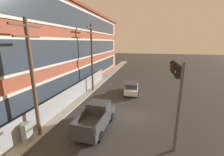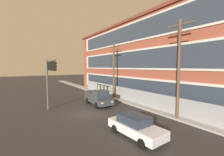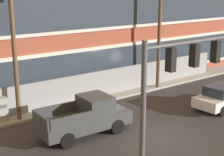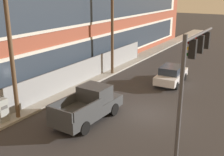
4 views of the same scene
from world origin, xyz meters
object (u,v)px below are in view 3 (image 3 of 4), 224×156
at_px(traffic_signal_mast, 174,80).
at_px(electrical_cabinet, 2,111).
at_px(sedan_white, 223,96).
at_px(utility_pole_midblock, 160,22).
at_px(utility_pole_near_corner, 14,41).
at_px(pickup_truck_dark_grey, 86,117).

height_order(traffic_signal_mast, electrical_cabinet, traffic_signal_mast).
xyz_separation_m(sedan_white, electrical_cabinet, (-12.51, 6.00, -0.00)).
distance_m(traffic_signal_mast, utility_pole_midblock, 13.23).
bearing_deg(utility_pole_near_corner, pickup_truck_dark_grey, -59.91).
xyz_separation_m(traffic_signal_mast, utility_pole_near_corner, (-2.36, 9.87, 0.48)).
bearing_deg(sedan_white, pickup_truck_dark_grey, 168.59).
bearing_deg(electrical_cabinet, utility_pole_near_corner, -15.85).
xyz_separation_m(traffic_signal_mast, electrical_cabinet, (-3.25, 10.12, -3.55)).
xyz_separation_m(sedan_white, utility_pole_midblock, (-0.39, 5.66, 4.41)).
distance_m(pickup_truck_dark_grey, utility_pole_midblock, 10.63).
height_order(pickup_truck_dark_grey, utility_pole_midblock, utility_pole_midblock).
bearing_deg(pickup_truck_dark_grey, traffic_signal_mast, -88.83).
bearing_deg(utility_pole_midblock, traffic_signal_mast, -132.20).
height_order(sedan_white, utility_pole_near_corner, utility_pole_near_corner).
relative_size(utility_pole_near_corner, utility_pole_midblock, 0.92).
height_order(pickup_truck_dark_grey, electrical_cabinet, pickup_truck_dark_grey).
xyz_separation_m(pickup_truck_dark_grey, sedan_white, (9.38, -1.89, -0.16)).
bearing_deg(electrical_cabinet, pickup_truck_dark_grey, -52.68).
relative_size(utility_pole_midblock, electrical_cabinet, 5.91).
bearing_deg(sedan_white, utility_pole_midblock, 93.97).
xyz_separation_m(utility_pole_near_corner, utility_pole_midblock, (11.22, -0.09, 0.38)).
bearing_deg(electrical_cabinet, utility_pole_midblock, -1.62).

